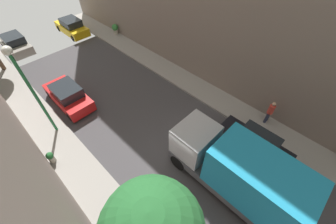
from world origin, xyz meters
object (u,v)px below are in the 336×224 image
at_px(pedestrian, 270,112).
at_px(potted_plant_4, 115,29).
at_px(parked_car_left_2, 68,96).
at_px(parked_car_right_1, 253,145).
at_px(parked_car_right_2, 72,27).
at_px(delivery_truck, 239,172).
at_px(parked_car_left_3, 15,44).
at_px(lamp_post, 27,83).
at_px(potted_plant_1, 51,157).

bearing_deg(pedestrian, potted_plant_4, 89.19).
relative_size(parked_car_left_2, parked_car_right_1, 1.00).
bearing_deg(parked_car_right_2, delivery_truck, -97.22).
distance_m(delivery_truck, pedestrian, 5.53).
distance_m(parked_car_left_2, delivery_truck, 12.14).
bearing_deg(parked_car_left_3, lamp_post, -99.09).
xyz_separation_m(pedestrian, potted_plant_1, (-11.18, 7.16, -0.50)).
relative_size(parked_car_right_2, pedestrian, 2.44).
distance_m(parked_car_right_1, delivery_truck, 2.93).
height_order(parked_car_left_3, potted_plant_4, parked_car_left_3).
height_order(parked_car_left_3, delivery_truck, delivery_truck).
distance_m(delivery_truck, potted_plant_4, 18.71).
bearing_deg(potted_plant_1, pedestrian, -32.62).
height_order(delivery_truck, pedestrian, delivery_truck).
xyz_separation_m(parked_car_left_3, potted_plant_1, (-3.07, -13.92, -0.15)).
height_order(parked_car_left_2, parked_car_right_1, same).
relative_size(potted_plant_1, lamp_post, 0.13).
xyz_separation_m(parked_car_right_1, potted_plant_1, (-8.47, 7.61, -0.15)).
relative_size(parked_car_left_2, parked_car_left_3, 1.00).
bearing_deg(parked_car_left_3, pedestrian, -68.95).
xyz_separation_m(potted_plant_1, lamp_post, (1.17, 2.04, 3.42)).
relative_size(parked_car_left_2, potted_plant_4, 4.15).
distance_m(parked_car_left_3, potted_plant_1, 14.26).
distance_m(parked_car_left_2, pedestrian, 13.62).
relative_size(parked_car_right_1, pedestrian, 2.44).
relative_size(delivery_truck, potted_plant_4, 6.52).
bearing_deg(parked_car_left_2, lamp_post, -137.59).
xyz_separation_m(parked_car_left_3, pedestrian, (8.11, -21.08, 0.35)).
xyz_separation_m(parked_car_right_1, delivery_truck, (-2.70, -0.39, 1.07)).
relative_size(parked_car_left_3, delivery_truck, 0.64).
height_order(parked_car_left_3, potted_plant_1, parked_car_left_3).
bearing_deg(pedestrian, parked_car_right_2, 97.55).
distance_m(delivery_truck, lamp_post, 11.27).
xyz_separation_m(parked_car_left_3, potted_plant_4, (8.35, -4.13, 0.00)).
relative_size(parked_car_left_3, pedestrian, 2.44).
bearing_deg(potted_plant_4, potted_plant_1, -139.39).
xyz_separation_m(parked_car_left_3, parked_car_right_2, (5.40, -0.61, 0.00)).
bearing_deg(potted_plant_4, pedestrian, -90.81).
relative_size(potted_plant_1, potted_plant_4, 0.76).
xyz_separation_m(parked_car_right_2, lamp_post, (-7.30, -11.27, 3.27)).
relative_size(parked_car_left_3, potted_plant_4, 4.15).
xyz_separation_m(delivery_truck, pedestrian, (5.41, 0.85, -0.71)).
bearing_deg(parked_car_left_2, delivery_truck, -77.10).
xyz_separation_m(delivery_truck, potted_plant_4, (5.65, 17.80, -1.07)).
bearing_deg(lamp_post, parked_car_left_3, 80.91).
relative_size(parked_car_right_2, potted_plant_1, 5.42).
distance_m(parked_car_left_3, lamp_post, 12.47).
xyz_separation_m(parked_car_left_2, lamp_post, (-1.90, -1.74, 3.27)).
bearing_deg(delivery_truck, parked_car_left_3, 97.02).
height_order(parked_car_left_2, parked_car_left_3, same).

